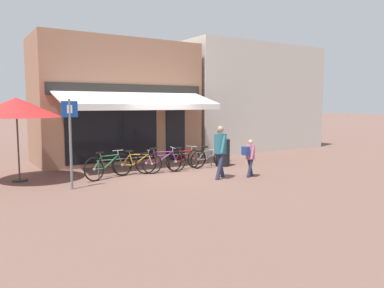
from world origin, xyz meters
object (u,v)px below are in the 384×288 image
at_px(bicycle_silver, 210,158).
at_px(cafe_parasol, 16,108).
at_px(bicycle_red, 184,159).
at_px(litter_bin, 223,151).
at_px(bicycle_green, 108,166).
at_px(pedestrian_adult, 220,146).
at_px(bicycle_orange, 137,164).
at_px(pedestrian_child, 250,154).
at_px(bicycle_purple, 161,162).
at_px(parking_sign, 70,134).

distance_m(bicycle_silver, cafe_parasol, 6.71).
bearing_deg(bicycle_red, litter_bin, -21.02).
bearing_deg(cafe_parasol, bicycle_green, -22.71).
height_order(pedestrian_adult, cafe_parasol, cafe_parasol).
bearing_deg(bicycle_orange, litter_bin, 15.30).
height_order(bicycle_silver, pedestrian_child, pedestrian_child).
bearing_deg(bicycle_orange, bicycle_purple, 5.29).
distance_m(bicycle_silver, pedestrian_child, 2.19).
height_order(pedestrian_adult, litter_bin, pedestrian_adult).
xyz_separation_m(bicycle_green, cafe_parasol, (-2.45, 1.03, 1.85)).
relative_size(bicycle_green, litter_bin, 1.57).
distance_m(parking_sign, cafe_parasol, 2.34).
height_order(bicycle_orange, cafe_parasol, cafe_parasol).
bearing_deg(bicycle_silver, pedestrian_child, -91.21).
height_order(bicycle_purple, pedestrian_adult, pedestrian_adult).
distance_m(bicycle_green, bicycle_orange, 1.05).
relative_size(pedestrian_child, litter_bin, 1.07).
xyz_separation_m(bicycle_purple, bicycle_red, (1.04, 0.17, -0.03)).
bearing_deg(bicycle_red, pedestrian_child, -81.84).
distance_m(pedestrian_adult, litter_bin, 2.45).
relative_size(bicycle_silver, pedestrian_adult, 1.05).
bearing_deg(bicycle_green, bicycle_red, -15.12).
xyz_separation_m(bicycle_orange, parking_sign, (-2.42, -1.07, 1.15)).
relative_size(pedestrian_adult, parking_sign, 0.67).
xyz_separation_m(bicycle_red, parking_sign, (-4.28, -1.08, 1.15)).
xyz_separation_m(bicycle_green, bicycle_red, (2.90, 0.15, -0.02)).
bearing_deg(litter_bin, parking_sign, -170.75).
bearing_deg(bicycle_red, parking_sign, 177.09).
bearing_deg(bicycle_silver, cafe_parasol, 167.90).
xyz_separation_m(bicycle_green, pedestrian_adult, (3.02, -1.85, 0.63)).
distance_m(bicycle_orange, litter_bin, 3.50).
relative_size(bicycle_orange, bicycle_silver, 0.94).
xyz_separation_m(bicycle_green, parking_sign, (-1.38, -0.93, 1.13)).
distance_m(bicycle_red, cafe_parasol, 5.73).
xyz_separation_m(bicycle_silver, cafe_parasol, (-6.36, 1.02, 1.87)).
distance_m(bicycle_purple, bicycle_red, 1.05).
bearing_deg(bicycle_purple, bicycle_silver, 12.29).
xyz_separation_m(pedestrian_child, parking_sign, (-5.36, 1.22, 0.77)).
relative_size(bicycle_purple, bicycle_red, 1.08).
bearing_deg(bicycle_purple, parking_sign, -153.11).
distance_m(bicycle_orange, cafe_parasol, 4.06).
bearing_deg(parking_sign, litter_bin, 9.25).
bearing_deg(pedestrian_adult, bicycle_silver, 56.33).
height_order(bicycle_silver, pedestrian_adult, pedestrian_adult).
height_order(bicycle_orange, bicycle_silver, same).
relative_size(bicycle_green, bicycle_orange, 1.08).
distance_m(pedestrian_adult, parking_sign, 4.52).
relative_size(bicycle_purple, pedestrian_adult, 1.06).
bearing_deg(bicycle_silver, bicycle_red, 169.17).
bearing_deg(bicycle_silver, pedestrian_adult, -118.60).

